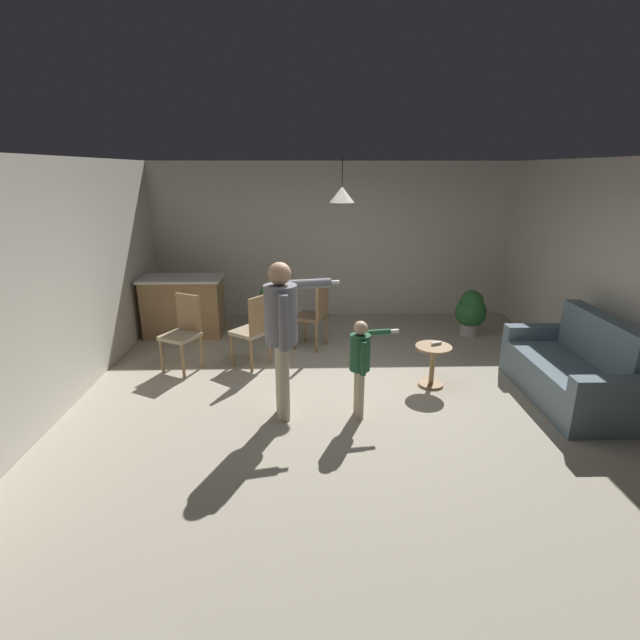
% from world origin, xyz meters
% --- Properties ---
extents(ground, '(7.68, 7.68, 0.00)m').
position_xyz_m(ground, '(0.00, 0.00, 0.00)').
color(ground, '#B2A893').
extents(wall_back, '(6.40, 0.10, 2.70)m').
position_xyz_m(wall_back, '(0.00, 3.20, 1.35)').
color(wall_back, silver).
rests_on(wall_back, ground).
extents(wall_left, '(0.10, 6.40, 2.70)m').
position_xyz_m(wall_left, '(-3.20, 0.00, 1.35)').
color(wall_left, silver).
rests_on(wall_left, ground).
extents(wall_right, '(0.10, 6.40, 2.70)m').
position_xyz_m(wall_right, '(3.20, 0.00, 1.35)').
color(wall_right, silver).
rests_on(wall_right, ground).
extents(couch_floral, '(0.87, 1.81, 1.00)m').
position_xyz_m(couch_floral, '(2.58, -0.26, 0.33)').
color(couch_floral, slate).
rests_on(couch_floral, ground).
extents(kitchen_counter, '(1.26, 0.66, 0.95)m').
position_xyz_m(kitchen_counter, '(-2.45, 2.12, 0.48)').
color(kitchen_counter, '#99754C').
rests_on(kitchen_counter, ground).
extents(side_table_by_couch, '(0.44, 0.44, 0.52)m').
position_xyz_m(side_table_by_couch, '(1.05, 0.13, 0.33)').
color(side_table_by_couch, '#99754C').
rests_on(side_table_by_couch, ground).
extents(person_adult, '(0.79, 0.59, 1.69)m').
position_xyz_m(person_adult, '(-0.73, -0.58, 1.05)').
color(person_adult, tan).
rests_on(person_adult, ground).
extents(person_child, '(0.54, 0.37, 1.08)m').
position_xyz_m(person_child, '(0.08, -0.60, 0.67)').
color(person_child, tan).
rests_on(person_child, ground).
extents(dining_chair_by_counter, '(0.56, 0.56, 1.00)m').
position_xyz_m(dining_chair_by_counter, '(-0.36, 1.47, 0.55)').
color(dining_chair_by_counter, '#99754C').
rests_on(dining_chair_by_counter, ground).
extents(dining_chair_near_wall, '(0.59, 0.59, 1.00)m').
position_xyz_m(dining_chair_near_wall, '(-1.19, 0.80, 0.55)').
color(dining_chair_near_wall, '#99754C').
rests_on(dining_chair_near_wall, ground).
extents(dining_chair_centre_back, '(0.57, 0.57, 1.00)m').
position_xyz_m(dining_chair_centre_back, '(-2.11, 0.77, 0.55)').
color(dining_chair_centre_back, '#99754C').
rests_on(dining_chair_centre_back, ground).
extents(potted_plant_corner, '(0.49, 0.49, 0.75)m').
position_xyz_m(potted_plant_corner, '(2.13, 1.94, 0.41)').
color(potted_plant_corner, '#B7B2AD').
rests_on(potted_plant_corner, ground).
extents(potted_plant_by_wall, '(0.58, 0.58, 0.89)m').
position_xyz_m(potted_plant_by_wall, '(-1.01, 2.03, 0.49)').
color(potted_plant_by_wall, '#B7B2AD').
rests_on(potted_plant_by_wall, ground).
extents(spare_remote_on_table, '(0.13, 0.08, 0.04)m').
position_xyz_m(spare_remote_on_table, '(1.09, 0.17, 0.54)').
color(spare_remote_on_table, white).
rests_on(spare_remote_on_table, side_table_by_couch).
extents(ceiling_light_pendant, '(0.32, 0.32, 0.55)m').
position_xyz_m(ceiling_light_pendant, '(-0.01, 1.11, 2.25)').
color(ceiling_light_pendant, silver).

